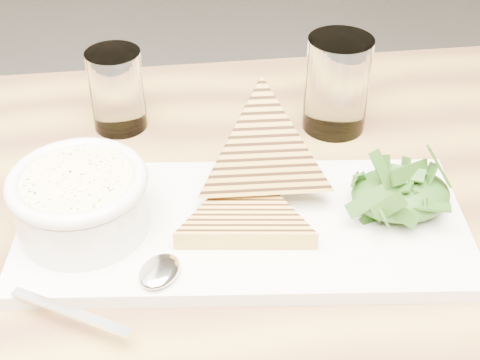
{
  "coord_description": "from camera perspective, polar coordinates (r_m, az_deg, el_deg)",
  "views": [
    {
      "loc": [
        0.21,
        -0.27,
        1.2
      ],
      "look_at": [
        0.29,
        0.24,
        0.8
      ],
      "focal_mm": 50.0,
      "sensor_mm": 36.0,
      "label": 1
    }
  ],
  "objects": [
    {
      "name": "spoon_bowl",
      "position": [
        0.6,
        -6.89,
        -7.72
      ],
      "size": [
        0.05,
        0.06,
        0.01
      ],
      "primitive_type": "ellipsoid",
      "rotation": [
        0.0,
        0.0,
        -0.57
      ],
      "color": "silver",
      "rests_on": "platter"
    },
    {
      "name": "glass_near",
      "position": [
        0.81,
        -10.46,
        7.55
      ],
      "size": [
        0.06,
        0.06,
        0.1
      ],
      "primitive_type": "cylinder",
      "color": "white",
      "rests_on": "table_top"
    },
    {
      "name": "bowl_rim",
      "position": [
        0.63,
        -13.75,
        -0.05
      ],
      "size": [
        0.13,
        0.13,
        0.01
      ],
      "primitive_type": "torus",
      "color": "white",
      "rests_on": "soup_bowl"
    },
    {
      "name": "arugula_pile",
      "position": [
        0.67,
        13.63,
        -0.64
      ],
      "size": [
        0.11,
        0.1,
        0.05
      ],
      "primitive_type": null,
      "color": "#38621F",
      "rests_on": "platter"
    },
    {
      "name": "glass_far",
      "position": [
        0.8,
        8.27,
        8.08
      ],
      "size": [
        0.08,
        0.08,
        0.12
      ],
      "primitive_type": "cylinder",
      "color": "white",
      "rests_on": "table_top"
    },
    {
      "name": "sandwich_lean",
      "position": [
        0.66,
        2.07,
        2.12
      ],
      "size": [
        0.17,
        0.17,
        0.18
      ],
      "primitive_type": null,
      "rotation": [
        0.96,
        0.0,
        -0.08
      ],
      "color": "#B58B3B",
      "rests_on": "sandwich_flat"
    },
    {
      "name": "table_top",
      "position": [
        0.65,
        -6.26,
        -8.63
      ],
      "size": [
        1.22,
        0.83,
        0.04
      ],
      "primitive_type": "cube",
      "rotation": [
        0.0,
        0.0,
        -0.02
      ],
      "color": "#A27B39",
      "rests_on": "ground"
    },
    {
      "name": "spoon_handle",
      "position": [
        0.59,
        -14.29,
        -10.84
      ],
      "size": [
        0.1,
        0.07,
        0.0
      ],
      "primitive_type": "cube",
      "rotation": [
        0.0,
        0.0,
        -0.57
      ],
      "color": "silver",
      "rests_on": "platter"
    },
    {
      "name": "table_leg_br",
      "position": [
        1.29,
        19.21,
        -5.84
      ],
      "size": [
        0.06,
        0.06,
        0.71
      ],
      "primitive_type": "cylinder",
      "color": "#A27B39",
      "rests_on": "ground"
    },
    {
      "name": "platter",
      "position": [
        0.66,
        0.27,
        -3.95
      ],
      "size": [
        0.46,
        0.25,
        0.02
      ],
      "primitive_type": "cube",
      "rotation": [
        0.0,
        0.0,
        -0.13
      ],
      "color": "white",
      "rests_on": "table_top"
    },
    {
      "name": "soup",
      "position": [
        0.63,
        -13.72,
        -0.19
      ],
      "size": [
        0.11,
        0.11,
        0.01
      ],
      "primitive_type": "cylinder",
      "color": "#FBE3A8",
      "rests_on": "soup_bowl"
    },
    {
      "name": "sandwich_flat",
      "position": [
        0.65,
        0.47,
        -3.01
      ],
      "size": [
        0.18,
        0.18,
        0.02
      ],
      "primitive_type": null,
      "rotation": [
        0.0,
        0.0,
        -0.16
      ],
      "color": "#B58B3B",
      "rests_on": "platter"
    },
    {
      "name": "salad_base",
      "position": [
        0.68,
        13.53,
        -1.17
      ],
      "size": [
        0.1,
        0.08,
        0.04
      ],
      "primitive_type": "ellipsoid",
      "color": "black",
      "rests_on": "platter"
    },
    {
      "name": "soup_bowl",
      "position": [
        0.65,
        -13.34,
        -2.27
      ],
      "size": [
        0.13,
        0.13,
        0.05
      ],
      "primitive_type": "cylinder",
      "color": "white",
      "rests_on": "platter"
    }
  ]
}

